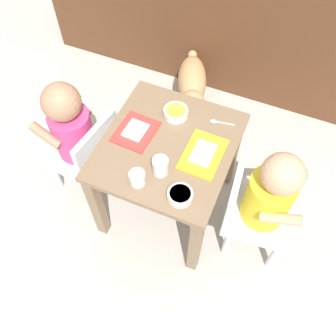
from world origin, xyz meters
name	(u,v)px	position (x,y,z in m)	size (l,w,h in m)	color
ground_plane	(168,202)	(0.00, 0.00, 0.00)	(7.00, 7.00, 0.00)	#B2ADA3
kitchen_cabinet_back	(242,8)	(0.00, 0.99, 0.45)	(2.21, 0.32, 0.90)	#56331E
dining_table	(168,158)	(0.00, 0.00, 0.38)	(0.50, 0.55, 0.47)	#7A6047
seated_child_left	(74,131)	(-0.41, -0.04, 0.40)	(0.32, 0.32, 0.64)	silver
seated_child_right	(267,196)	(0.41, -0.02, 0.40)	(0.31, 0.31, 0.63)	silver
dog	(192,85)	(-0.11, 0.60, 0.21)	(0.27, 0.45, 0.31)	tan
food_tray_left	(136,131)	(-0.14, 0.01, 0.48)	(0.15, 0.18, 0.02)	red
food_tray_right	(203,154)	(0.14, 0.01, 0.48)	(0.14, 0.20, 0.02)	gold
water_cup_left	(137,179)	(-0.03, -0.20, 0.50)	(0.06, 0.06, 0.06)	white
water_cup_right	(160,167)	(0.02, -0.13, 0.50)	(0.06, 0.06, 0.07)	white
veggie_bowl_near	(180,195)	(0.13, -0.20, 0.49)	(0.09, 0.09, 0.03)	silver
cereal_bowl_right_side	(176,112)	(-0.03, 0.15, 0.49)	(0.10, 0.10, 0.03)	white
spoon_by_left_tray	(220,122)	(0.15, 0.18, 0.48)	(0.10, 0.03, 0.01)	silver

